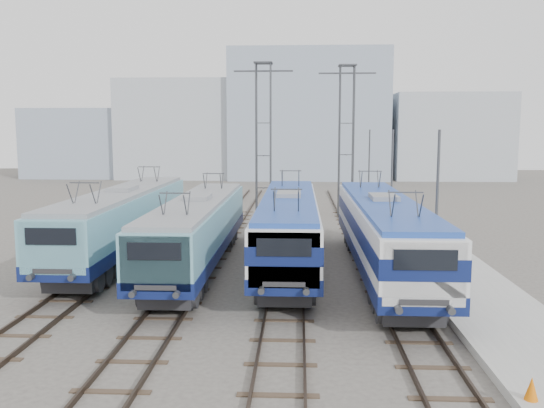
{
  "coord_description": "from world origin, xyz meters",
  "views": [
    {
      "loc": [
        2.78,
        -22.41,
        6.99
      ],
      "look_at": [
        1.37,
        7.0,
        3.18
      ],
      "focal_mm": 38.0,
      "sensor_mm": 36.0,
      "label": 1
    }
  ],
  "objects": [
    {
      "name": "ground",
      "position": [
        0.0,
        0.0,
        0.0
      ],
      "size": [
        160.0,
        160.0,
        0.0
      ],
      "primitive_type": "plane",
      "color": "#514C47"
    },
    {
      "name": "mast_rear",
      "position": [
        8.6,
        26.0,
        3.5
      ],
      "size": [
        0.12,
        0.12,
        7.0
      ],
      "primitive_type": "cylinder",
      "color": "#3F4247",
      "rests_on": "ground"
    },
    {
      "name": "mast_mid",
      "position": [
        8.6,
        14.0,
        3.5
      ],
      "size": [
        0.12,
        0.12,
        7.0
      ],
      "primitive_type": "cylinder",
      "color": "#3F4247",
      "rests_on": "ground"
    },
    {
      "name": "catenary_tower_east",
      "position": [
        6.5,
        24.0,
        6.64
      ],
      "size": [
        4.5,
        1.2,
        12.0
      ],
      "color": "#3F4247",
      "rests_on": "ground"
    },
    {
      "name": "mast_front",
      "position": [
        8.6,
        2.0,
        3.5
      ],
      "size": [
        0.12,
        0.12,
        7.0
      ],
      "primitive_type": "cylinder",
      "color": "#3F4247",
      "rests_on": "ground"
    },
    {
      "name": "locomotive_far_right",
      "position": [
        6.75,
        4.48,
        2.34
      ],
      "size": [
        2.91,
        18.38,
        3.46
      ],
      "color": "#0D184C",
      "rests_on": "ground"
    },
    {
      "name": "building_west",
      "position": [
        -14.0,
        62.0,
        7.0
      ],
      "size": [
        18.0,
        12.0,
        14.0
      ],
      "primitive_type": "cube",
      "color": "#A6AFB8",
      "rests_on": "ground"
    },
    {
      "name": "platform",
      "position": [
        10.2,
        8.0,
        0.15
      ],
      "size": [
        4.0,
        70.0,
        0.3
      ],
      "primitive_type": "cube",
      "color": "#9E9E99",
      "rests_on": "ground"
    },
    {
      "name": "building_center",
      "position": [
        4.0,
        62.0,
        9.0
      ],
      "size": [
        22.0,
        14.0,
        18.0
      ],
      "primitive_type": "cube",
      "color": "#8D9CAF",
      "rests_on": "ground"
    },
    {
      "name": "building_east",
      "position": [
        24.0,
        62.0,
        6.0
      ],
      "size": [
        16.0,
        12.0,
        12.0
      ],
      "primitive_type": "cube",
      "color": "#A6AFB8",
      "rests_on": "ground"
    },
    {
      "name": "locomotive_far_left",
      "position": [
        -6.75,
        7.82,
        2.28
      ],
      "size": [
        2.9,
        18.31,
        3.45
      ],
      "color": "#0D184C",
      "rests_on": "ground"
    },
    {
      "name": "catenary_tower_west",
      "position": [
        0.0,
        22.0,
        6.64
      ],
      "size": [
        4.5,
        1.2,
        12.0
      ],
      "color": "#3F4247",
      "rests_on": "ground"
    },
    {
      "name": "safety_cone",
      "position": [
        8.59,
        -8.52,
        0.6
      ],
      "size": [
        0.34,
        0.34,
        0.6
      ],
      "primitive_type": "cone",
      "color": "#DC6607",
      "rests_on": "platform"
    },
    {
      "name": "locomotive_center_left",
      "position": [
        -2.25,
        5.5,
        2.18
      ],
      "size": [
        2.76,
        17.44,
        3.28
      ],
      "color": "#0D184C",
      "rests_on": "ground"
    },
    {
      "name": "locomotive_center_right",
      "position": [
        2.25,
        6.3,
        2.29
      ],
      "size": [
        2.84,
        17.92,
        3.37
      ],
      "color": "#0D184C",
      "rests_on": "ground"
    },
    {
      "name": "building_far_west",
      "position": [
        -30.0,
        62.0,
        5.0
      ],
      "size": [
        14.0,
        10.0,
        10.0
      ],
      "primitive_type": "cube",
      "color": "#8D9CAF",
      "rests_on": "ground"
    }
  ]
}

